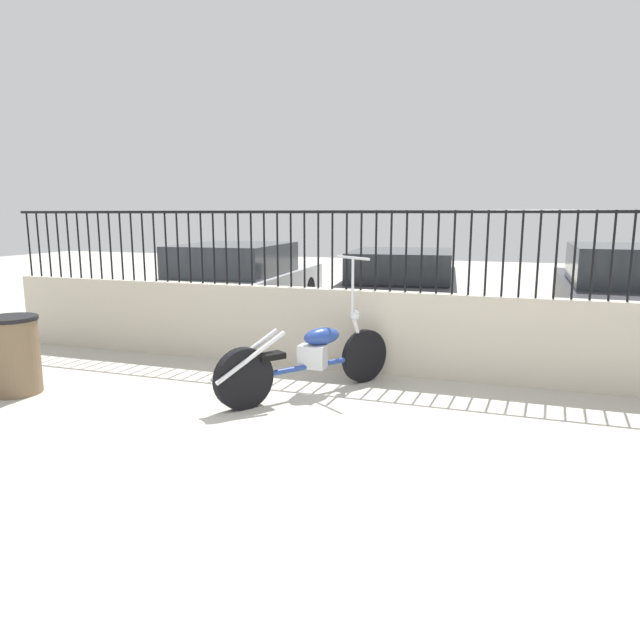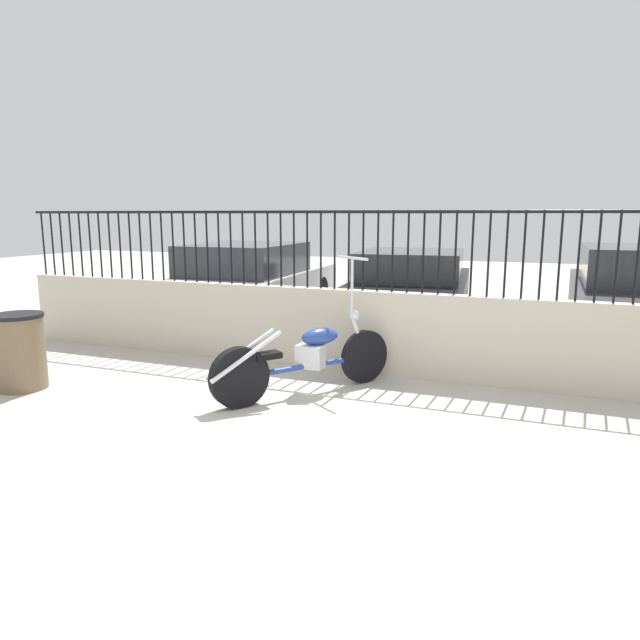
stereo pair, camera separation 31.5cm
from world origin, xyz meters
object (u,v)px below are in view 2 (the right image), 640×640
at_px(trash_bin, 20,351).
at_px(car_silver, 250,281).
at_px(car_black, 411,289).
at_px(motorcycle_blue, 298,360).

xyz_separation_m(trash_bin, car_silver, (0.30, 4.57, 0.27)).
distance_m(car_silver, car_black, 2.88).
relative_size(motorcycle_blue, car_black, 0.44).
bearing_deg(car_black, car_silver, 87.49).
distance_m(motorcycle_blue, car_silver, 4.51).
bearing_deg(motorcycle_blue, car_black, 30.78).
relative_size(car_silver, car_black, 1.13).
height_order(motorcycle_blue, car_silver, motorcycle_blue).
bearing_deg(car_black, trash_bin, 140.21).
bearing_deg(motorcycle_blue, car_silver, 70.06).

